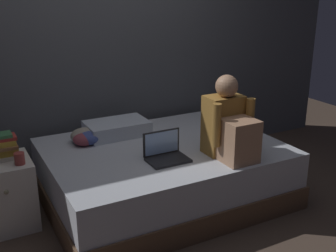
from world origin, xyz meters
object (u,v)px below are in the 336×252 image
clothes_pile (86,137)px  book_stack (2,147)px  person_sitting (229,126)px  mug (20,159)px  bed (163,172)px  nightstand (4,194)px  pillow (117,128)px  laptop (165,153)px

clothes_pile → book_stack: bearing=-167.8°
person_sitting → clothes_pile: 1.25m
mug → clothes_pile: bearing=26.9°
person_sitting → clothes_pile: size_ratio=2.50×
bed → nightstand: nightstand is taller
bed → nightstand: (-1.30, 0.18, 0.03)m
bed → mug: (-1.17, 0.06, 0.35)m
pillow → book_stack: bearing=-166.9°
nightstand → mug: 0.36m
laptop → mug: laptop is taller
laptop → book_stack: bearing=157.4°
laptop → pillow: size_ratio=0.57×
nightstand → pillow: (1.05, 0.27, 0.29)m
nightstand → bed: bearing=-7.8°
book_stack → mug: 0.19m
bed → person_sitting: bearing=-50.0°
book_stack → mug: book_stack is taller
laptop → mug: bearing=162.9°
pillow → clothes_pile: size_ratio=2.14×
bed → book_stack: size_ratio=8.68×
bed → book_stack: 1.35m
bed → clothes_pile: clothes_pile is taller
nightstand → mug: bearing=-42.7°
mug → clothes_pile: (0.60, 0.31, -0.04)m
pillow → mug: mug is taller
mug → laptop: bearing=-17.1°
clothes_pile → nightstand: bearing=-165.7°
laptop → clothes_pile: bearing=125.4°
clothes_pile → laptop: bearing=-54.6°
person_sitting → laptop: person_sitting is taller
laptop → pillow: laptop is taller
bed → laptop: size_ratio=6.25×
laptop → clothes_pile: 0.77m
mug → clothes_pile: mug is taller
mug → book_stack: bearing=122.7°
nightstand → pillow: pillow is taller
pillow → person_sitting: bearing=-55.3°
laptop → clothes_pile: laptop is taller
bed → clothes_pile: bearing=147.1°
book_stack → clothes_pile: (0.70, 0.15, -0.09)m
laptop → book_stack: (-1.15, 0.48, 0.10)m
book_stack → pillow: bearing=13.1°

